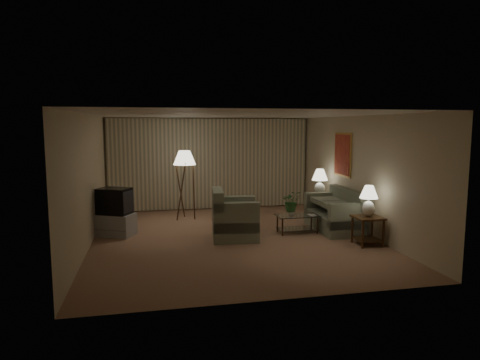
# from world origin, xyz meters

# --- Properties ---
(ground) EXTENTS (7.00, 7.00, 0.00)m
(ground) POSITION_xyz_m (0.00, 0.00, 0.00)
(ground) COLOR #A27259
(ground) RESTS_ON ground
(room_shell) EXTENTS (6.04, 7.02, 2.72)m
(room_shell) POSITION_xyz_m (0.02, 1.51, 1.75)
(room_shell) COLOR beige
(room_shell) RESTS_ON ground
(sofa) EXTENTS (1.78, 0.95, 0.77)m
(sofa) POSITION_xyz_m (2.50, 0.20, 0.39)
(sofa) COLOR gray
(sofa) RESTS_ON ground
(armchair) EXTENTS (1.25, 1.21, 0.86)m
(armchair) POSITION_xyz_m (0.05, -0.06, 0.43)
(armchair) COLOR gray
(armchair) RESTS_ON ground
(side_table_near) EXTENTS (0.56, 0.56, 0.60)m
(side_table_near) POSITION_xyz_m (2.65, -1.15, 0.41)
(side_table_near) COLOR #35210E
(side_table_near) RESTS_ON ground
(side_table_far) EXTENTS (0.44, 0.37, 0.60)m
(side_table_far) POSITION_xyz_m (2.65, 1.45, 0.39)
(side_table_far) COLOR #35210E
(side_table_far) RESTS_ON ground
(table_lamp_near) EXTENTS (0.38, 0.38, 0.65)m
(table_lamp_near) POSITION_xyz_m (2.65, -1.15, 0.98)
(table_lamp_near) COLOR silver
(table_lamp_near) RESTS_ON side_table_near
(table_lamp_far) EXTENTS (0.42, 0.42, 0.73)m
(table_lamp_far) POSITION_xyz_m (2.65, 1.45, 1.03)
(table_lamp_far) COLOR silver
(table_lamp_far) RESTS_ON side_table_far
(coffee_table) EXTENTS (0.98, 0.53, 0.41)m
(coffee_table) POSITION_xyz_m (1.56, 0.10, 0.27)
(coffee_table) COLOR silver
(coffee_table) RESTS_ON ground
(tv_cabinet) EXTENTS (1.24, 1.18, 0.50)m
(tv_cabinet) POSITION_xyz_m (-2.55, 0.72, 0.25)
(tv_cabinet) COLOR #A4A3A6
(tv_cabinet) RESTS_ON ground
(crt_tv) EXTENTS (1.07, 1.03, 0.58)m
(crt_tv) POSITION_xyz_m (-2.55, 0.72, 0.79)
(crt_tv) COLOR black
(crt_tv) RESTS_ON tv_cabinet
(floor_lamp) EXTENTS (0.59, 0.59, 1.82)m
(floor_lamp) POSITION_xyz_m (-0.86, 2.15, 0.95)
(floor_lamp) COLOR #35210E
(floor_lamp) RESTS_ON ground
(ottoman) EXTENTS (0.65, 0.65, 0.42)m
(ottoman) POSITION_xyz_m (0.23, 1.90, 0.21)
(ottoman) COLOR #AB5F3A
(ottoman) RESTS_ON ground
(vase) EXTENTS (0.20, 0.20, 0.17)m
(vase) POSITION_xyz_m (1.41, 0.10, 0.50)
(vase) COLOR white
(vase) RESTS_ON coffee_table
(flowers) EXTENTS (0.46, 0.41, 0.48)m
(flowers) POSITION_xyz_m (1.41, 0.10, 0.82)
(flowers) COLOR #316C30
(flowers) RESTS_ON vase
(book) EXTENTS (0.17, 0.22, 0.02)m
(book) POSITION_xyz_m (1.81, 0.00, 0.42)
(book) COLOR olive
(book) RESTS_ON coffee_table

